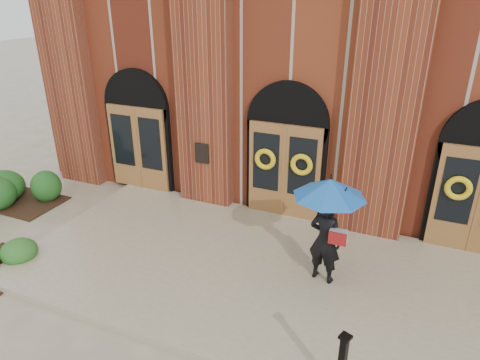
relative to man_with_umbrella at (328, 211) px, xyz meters
The scene contains 5 objects.
ground 2.41m from the man_with_umbrella, 168.22° to the right, with size 90.00×90.00×0.00m, color tan.
landing 2.34m from the man_with_umbrella, behind, with size 10.00×5.30×0.15m, color tan.
church_building 8.78m from the man_with_umbrella, 100.93° to the left, with size 16.20×12.53×7.00m.
man_with_umbrella is the anchor object (origin of this frame).
hedge_wall_left 9.73m from the man_with_umbrella, behind, with size 3.36×1.34×0.86m, color #1C4B19.
Camera 1 is at (2.91, -7.08, 5.68)m, focal length 32.00 mm.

